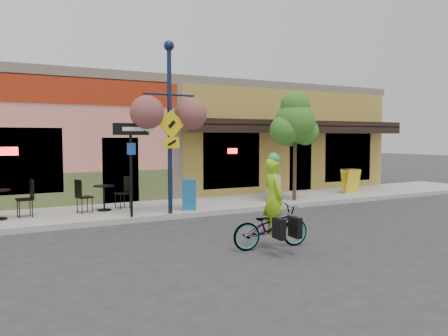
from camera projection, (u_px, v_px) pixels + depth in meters
name	position (u px, v px, depth m)	size (l,w,h in m)	color
ground	(252.00, 216.00, 12.88)	(90.00, 90.00, 0.00)	#2D2D30
sidewalk	(221.00, 204.00, 14.64)	(24.00, 3.00, 0.15)	#9E9B93
curb	(243.00, 210.00, 13.36)	(24.00, 0.12, 0.15)	#A8A59E
building	(164.00, 139.00, 19.34)	(18.20, 8.20, 4.50)	#F78A7A
bicycle	(271.00, 227.00, 9.07)	(0.60, 1.71, 0.90)	maroon
cyclist_rider	(273.00, 209.00, 9.06)	(0.59, 0.39, 1.63)	#8FD516
lamp_post	(170.00, 128.00, 12.20)	(1.54, 0.62, 4.84)	#131F3C
one_way_sign	(131.00, 170.00, 11.76)	(0.97, 0.21, 2.54)	black
cafe_set_right	(104.00, 194.00, 12.84)	(1.63, 0.81, 0.98)	black
newspaper_box_blue	(189.00, 195.00, 12.99)	(0.41, 0.36, 0.91)	#1A62A1
newspaper_box_grey	(273.00, 188.00, 14.64)	(0.42, 0.38, 0.89)	silver
street_tree	(295.00, 145.00, 14.85)	(1.47, 1.47, 3.77)	#3D7A26
sandwich_board	(353.00, 181.00, 16.75)	(0.56, 0.41, 0.94)	yellow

